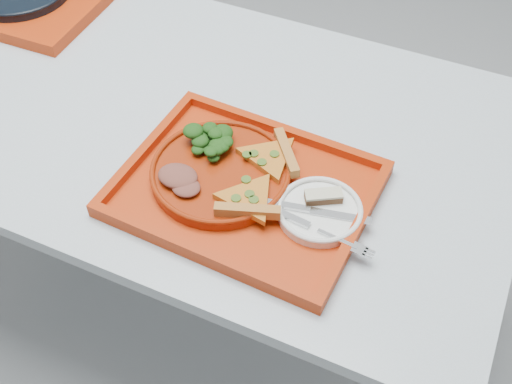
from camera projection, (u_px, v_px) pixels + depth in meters
ground at (174, 290)px, 1.93m from camera, size 10.00×10.00×0.00m
table at (144, 124)px, 1.42m from camera, size 1.60×0.80×0.75m
tray_main at (245, 192)px, 1.18m from camera, size 0.46×0.37×0.01m
dinner_plate at (221, 173)px, 1.19m from camera, size 0.26×0.26×0.02m
side_plate at (320, 212)px, 1.13m from camera, size 0.15×0.15×0.01m
pizza_slice_a at (249, 197)px, 1.13m from camera, size 0.15×0.16×0.02m
pizza_slice_b at (269, 156)px, 1.19m from camera, size 0.17×0.17×0.02m
salad_heap at (208, 137)px, 1.21m from camera, size 0.10×0.08×0.05m
meat_portion at (178, 176)px, 1.16m from camera, size 0.08×0.06×0.02m
dessert_bar at (324, 196)px, 1.13m from camera, size 0.07×0.06×0.02m
knife at (319, 211)px, 1.12m from camera, size 0.18×0.05×0.01m
fork at (317, 229)px, 1.09m from camera, size 0.19×0.04×0.01m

